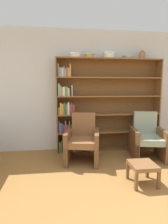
% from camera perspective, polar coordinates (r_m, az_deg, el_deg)
% --- Properties ---
extents(wall_back, '(12.00, 0.06, 2.75)m').
position_cam_1_polar(wall_back, '(4.16, 4.87, 6.80)').
color(wall_back, silver).
rests_on(wall_back, ground).
extents(bookshelf, '(2.38, 0.30, 2.09)m').
position_cam_1_polar(bookshelf, '(4.02, 5.12, 1.45)').
color(bookshelf, brown).
rests_on(bookshelf, ground).
extents(bowl_olive, '(0.27, 0.27, 0.09)m').
position_cam_1_polar(bowl_olive, '(3.96, -2.86, 17.95)').
color(bowl_olive, silver).
rests_on(bowl_olive, bookshelf).
extents(bowl_stoneware, '(0.24, 0.24, 0.09)m').
position_cam_1_polar(bowl_stoneware, '(3.99, 1.66, 17.86)').
color(bowl_stoneware, tan).
rests_on(bowl_stoneware, bookshelf).
extents(bowl_copper, '(0.27, 0.27, 0.13)m').
position_cam_1_polar(bowl_copper, '(4.08, 8.20, 17.84)').
color(bowl_copper, silver).
rests_on(bowl_copper, bookshelf).
extents(bowl_terracotta, '(0.24, 0.24, 0.07)m').
position_cam_1_polar(bowl_terracotta, '(4.21, 14.08, 16.96)').
color(bowl_terracotta, gray).
rests_on(bowl_terracotta, bookshelf).
extents(vase_tall, '(0.13, 0.13, 0.19)m').
position_cam_1_polar(vase_tall, '(4.34, 18.44, 17.11)').
color(vase_tall, '#A36647').
rests_on(vase_tall, bookshelf).
extents(armchair_leather, '(0.77, 0.80, 0.94)m').
position_cam_1_polar(armchair_leather, '(3.52, -0.42, -9.34)').
color(armchair_leather, brown).
rests_on(armchair_leather, ground).
extents(armchair_cushioned, '(0.76, 0.79, 0.94)m').
position_cam_1_polar(armchair_cushioned, '(3.90, 19.88, -8.09)').
color(armchair_cushioned, brown).
rests_on(armchair_cushioned, ground).
extents(footstool, '(0.37, 0.37, 0.32)m').
position_cam_1_polar(footstool, '(2.89, 18.60, -16.62)').
color(footstool, brown).
rests_on(footstool, ground).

